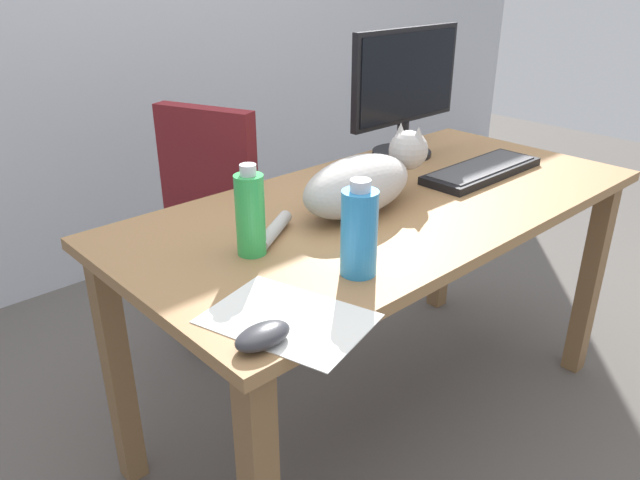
# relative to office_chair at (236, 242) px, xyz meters

# --- Properties ---
(ground_plane) EXTENTS (8.00, 8.00, 0.00)m
(ground_plane) POSITION_rel_office_chair_xyz_m (0.06, -0.68, -0.41)
(ground_plane) COLOR #59544F
(desk) EXTENTS (1.54, 0.74, 0.75)m
(desk) POSITION_rel_office_chair_xyz_m (0.06, -0.68, 0.24)
(desk) COLOR #9E7247
(desk) RESTS_ON ground_plane
(office_chair) EXTENTS (0.51, 0.49, 0.93)m
(office_chair) POSITION_rel_office_chair_xyz_m (0.00, 0.00, 0.00)
(office_chair) COLOR black
(office_chair) RESTS_ON ground_plane
(monitor) EXTENTS (0.48, 0.20, 0.41)m
(monitor) POSITION_rel_office_chair_xyz_m (0.41, -0.42, 0.57)
(monitor) COLOR black
(monitor) RESTS_ON desk
(keyboard) EXTENTS (0.44, 0.15, 0.03)m
(keyboard) POSITION_rel_office_chair_xyz_m (0.44, -0.73, 0.36)
(keyboard) COLOR black
(keyboard) RESTS_ON desk
(cat) EXTENTS (0.61, 0.20, 0.20)m
(cat) POSITION_rel_office_chair_xyz_m (-0.05, -0.68, 0.43)
(cat) COLOR #B2ADA8
(cat) RESTS_ON desk
(computer_mouse) EXTENTS (0.11, 0.06, 0.04)m
(computer_mouse) POSITION_rel_office_chair_xyz_m (-0.63, -1.00, 0.36)
(computer_mouse) COLOR #333338
(computer_mouse) RESTS_ON desk
(paper_sheet) EXTENTS (0.28, 0.34, 0.00)m
(paper_sheet) POSITION_rel_office_chair_xyz_m (-0.54, -0.96, 0.35)
(paper_sheet) COLOR white
(paper_sheet) RESTS_ON desk
(water_bottle) EXTENTS (0.08, 0.08, 0.21)m
(water_bottle) POSITION_rel_office_chair_xyz_m (-0.32, -0.92, 0.44)
(water_bottle) COLOR #2D8CD1
(water_bottle) RESTS_ON desk
(spray_bottle) EXTENTS (0.07, 0.07, 0.21)m
(spray_bottle) POSITION_rel_office_chair_xyz_m (-0.42, -0.69, 0.44)
(spray_bottle) COLOR green
(spray_bottle) RESTS_ON desk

